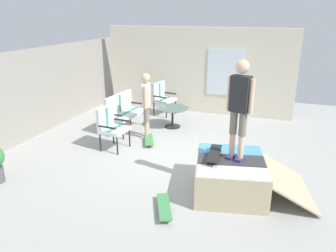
% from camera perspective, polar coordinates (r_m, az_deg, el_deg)
% --- Properties ---
extents(ground_plane, '(12.00, 12.00, 0.10)m').
position_cam_1_polar(ground_plane, '(7.40, 1.09, -6.09)').
color(ground_plane, '#A8A8A3').
extents(back_wall_cinderblock, '(9.00, 0.20, 2.23)m').
position_cam_1_polar(back_wall_cinderblock, '(9.02, -23.81, 4.79)').
color(back_wall_cinderblock, gray).
rests_on(back_wall_cinderblock, ground_plane).
extents(house_facade, '(0.23, 6.00, 2.67)m').
position_cam_1_polar(house_facade, '(10.62, 5.19, 9.56)').
color(house_facade, beige).
rests_on(house_facade, ground_plane).
extents(skate_ramp, '(1.83, 2.29, 0.62)m').
position_cam_1_polar(skate_ramp, '(6.12, 11.06, -8.44)').
color(skate_ramp, tan).
rests_on(skate_ramp, ground_plane).
extents(patio_bench, '(1.29, 0.65, 1.02)m').
position_cam_1_polar(patio_bench, '(9.00, -7.86, 2.96)').
color(patio_bench, black).
rests_on(patio_bench, ground_plane).
extents(patio_chair_near_house, '(0.73, 0.68, 1.02)m').
position_cam_1_polar(patio_chair_near_house, '(10.40, -1.08, 5.35)').
color(patio_chair_near_house, black).
rests_on(patio_chair_near_house, ground_plane).
extents(patio_chair_by_wall, '(0.67, 0.61, 1.02)m').
position_cam_1_polar(patio_chair_by_wall, '(7.85, -9.99, 0.36)').
color(patio_chair_by_wall, black).
rests_on(patio_chair_by_wall, ground_plane).
extents(patio_table, '(0.90, 0.90, 0.57)m').
position_cam_1_polar(patio_table, '(9.24, 0.79, 2.21)').
color(patio_table, black).
rests_on(patio_table, ground_plane).
extents(person_watching, '(0.47, 0.30, 1.68)m').
position_cam_1_polar(person_watching, '(8.33, -3.78, 4.35)').
color(person_watching, silver).
rests_on(person_watching, ground_plane).
extents(person_skater, '(0.31, 0.46, 1.77)m').
position_cam_1_polar(person_skater, '(5.67, 12.34, 3.98)').
color(person_skater, navy).
rests_on(person_skater, skate_ramp).
extents(skateboard_by_bench, '(0.81, 0.52, 0.10)m').
position_cam_1_polar(skateboard_by_bench, '(8.24, -3.33, -2.35)').
color(skateboard_by_bench, '#3F8C4C').
rests_on(skateboard_by_bench, ground_plane).
extents(skateboard_spare, '(0.81, 0.52, 0.10)m').
position_cam_1_polar(skateboard_spare, '(5.55, -0.67, -13.86)').
color(skateboard_spare, '#3F8C4C').
rests_on(skateboard_spare, ground_plane).
extents(skateboard_on_ramp, '(0.82, 0.27, 0.10)m').
position_cam_1_polar(skateboard_on_ramp, '(5.96, 8.04, -4.76)').
color(skateboard_on_ramp, black).
rests_on(skateboard_on_ramp, skate_ramp).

